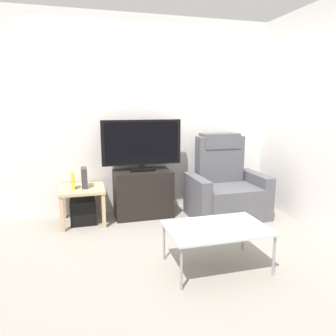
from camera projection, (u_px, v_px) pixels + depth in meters
name	position (u px, v px, depth m)	size (l,w,h in m)	color
ground_plane	(161.00, 240.00, 3.52)	(6.40, 6.40, 0.00)	gray
wall_back	(139.00, 117.00, 4.33)	(6.40, 0.06, 2.60)	silver
wall_side	(315.00, 118.00, 3.76)	(0.06, 4.48, 2.60)	silver
tv_stand	(143.00, 193.00, 4.25)	(0.74, 0.45, 0.61)	black
television	(142.00, 144.00, 4.14)	(1.03, 0.20, 0.66)	black
recliner_armchair	(225.00, 188.00, 4.27)	(0.98, 0.78, 1.08)	#515156
side_table	(82.00, 193.00, 3.97)	(0.54, 0.54, 0.45)	tan
subwoofer_box	(83.00, 211.00, 4.02)	(0.31, 0.31, 0.31)	black
book_upright	(73.00, 181.00, 3.89)	(0.04, 0.12, 0.20)	gold
game_console	(84.00, 178.00, 3.95)	(0.07, 0.20, 0.25)	#333338
coffee_table	(217.00, 230.00, 2.88)	(0.90, 0.60, 0.39)	#B2C6C1
cell_phone	(223.00, 227.00, 2.87)	(0.07, 0.15, 0.01)	#B7B7BC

